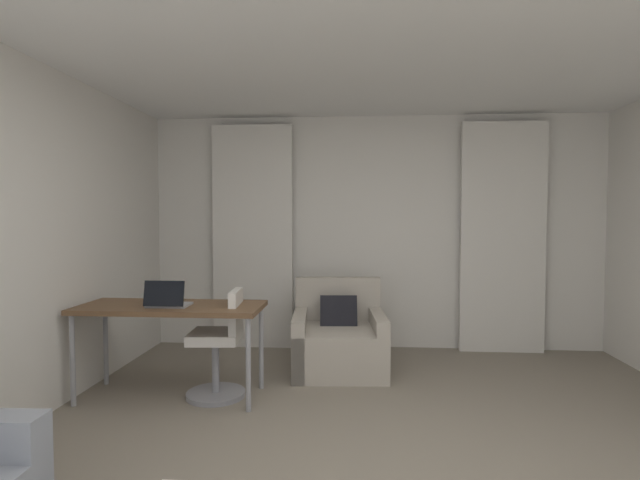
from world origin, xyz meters
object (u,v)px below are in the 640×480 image
Objects in this scene: armchair at (339,341)px; laptop at (168,301)px; desk at (171,313)px; desk_chair at (220,349)px.

armchair is 1.69m from laptop.
desk is 1.69× the size of desk_chair.
laptop reaches higher than desk.
desk_chair reaches higher than armchair.
laptop is at bearing -85.57° from desk.
laptop is at bearing -145.91° from armchair.
desk_chair is (-0.94, -0.78, 0.11)m from armchair.
laptop is (0.01, -0.08, 0.11)m from desk.
laptop reaches higher than armchair.
laptop is (-0.39, -0.12, 0.41)m from desk_chair.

